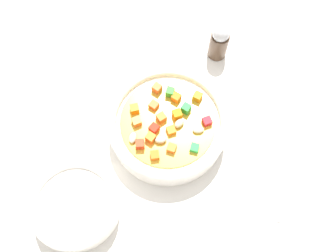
# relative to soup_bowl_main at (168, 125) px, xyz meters

# --- Properties ---
(ground_plane) EXTENTS (1.40, 1.40, 0.02)m
(ground_plane) POSITION_rel_soup_bowl_main_xyz_m (-0.00, 0.00, -0.04)
(ground_plane) COLOR silver
(soup_bowl_main) EXTENTS (0.20, 0.20, 0.06)m
(soup_bowl_main) POSITION_rel_soup_bowl_main_xyz_m (0.00, 0.00, 0.00)
(soup_bowl_main) COLOR white
(soup_bowl_main) RESTS_ON ground_plane
(spoon) EXTENTS (0.18, 0.10, 0.01)m
(spoon) POSITION_rel_soup_bowl_main_xyz_m (-0.02, 0.16, -0.03)
(spoon) COLOR silver
(spoon) RESTS_ON ground_plane
(side_bowl_small) EXTENTS (0.14, 0.14, 0.05)m
(side_bowl_small) POSITION_rel_soup_bowl_main_xyz_m (0.17, -0.09, -0.00)
(side_bowl_small) COLOR white
(side_bowl_small) RESTS_ON ground_plane
(pepper_shaker) EXTENTS (0.04, 0.04, 0.08)m
(pepper_shaker) POSITION_rel_soup_bowl_main_xyz_m (-0.18, 0.04, 0.01)
(pepper_shaker) COLOR #4C3828
(pepper_shaker) RESTS_ON ground_plane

